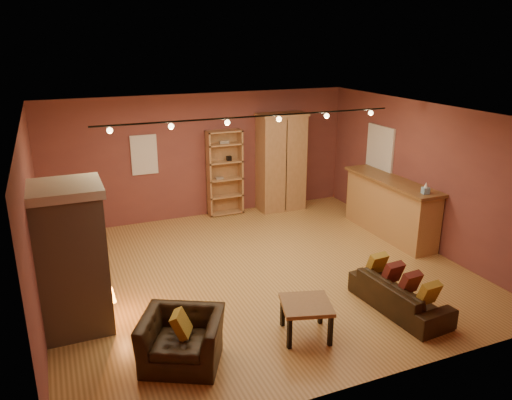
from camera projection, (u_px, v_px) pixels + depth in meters
name	position (u px, v px, depth m)	size (l,w,h in m)	color
floor	(258.00, 272.00, 8.84)	(7.00, 7.00, 0.00)	#A3743A
ceiling	(258.00, 113.00, 7.97)	(7.00, 7.00, 0.00)	brown
back_wall	(202.00, 156.00, 11.26)	(7.00, 0.02, 2.80)	brown
left_wall	(33.00, 225.00, 7.12)	(0.02, 6.50, 2.80)	brown
right_wall	(424.00, 175.00, 9.69)	(0.02, 6.50, 2.80)	brown
fireplace	(72.00, 258.00, 6.87)	(1.01, 0.98, 2.12)	tan
back_window	(144.00, 155.00, 10.71)	(0.56, 0.04, 0.86)	white
bookcase	(224.00, 172.00, 11.46)	(0.81, 0.31, 1.98)	tan
armoire	(281.00, 162.00, 11.75)	(1.13, 0.64, 2.30)	tan
bar_counter	(390.00, 207.00, 10.31)	(0.67, 2.53, 1.21)	tan
tissue_box	(426.00, 189.00, 9.18)	(0.14, 0.14, 0.22)	#81AFCE
right_window	(380.00, 149.00, 10.83)	(0.05, 0.90, 1.00)	white
loveseat	(400.00, 289.00, 7.52)	(0.62, 1.70, 0.72)	black
armchair	(182.00, 332.00, 6.27)	(1.19, 1.04, 0.87)	black
coffee_table	(306.00, 308.00, 6.83)	(0.83, 0.83, 0.50)	brown
track_rail	(254.00, 119.00, 8.18)	(5.20, 0.09, 0.13)	black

